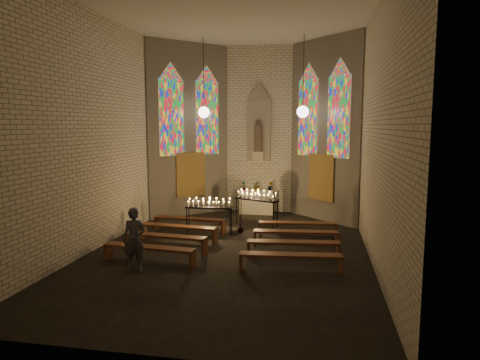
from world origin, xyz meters
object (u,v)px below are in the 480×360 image
object	(u,v)px
votive_stand_left	(209,205)
aisle_flower_pot	(240,227)
votive_stand_right	(257,197)
altar	(257,202)
visitor	(134,240)

from	to	relation	value
votive_stand_left	aisle_flower_pot	bearing A→B (deg)	18.32
aisle_flower_pot	votive_stand_right	xyz separation A→B (m)	(0.40, 1.17, 0.88)
votive_stand_left	votive_stand_right	world-z (taller)	votive_stand_right
altar	votive_stand_left	distance (m)	3.87
visitor	votive_stand_right	bearing A→B (deg)	59.83
altar	aisle_flower_pot	size ratio (longest dim) A/B	3.83
votive_stand_right	visitor	size ratio (longest dim) A/B	1.05
votive_stand_left	votive_stand_right	distance (m)	2.10
votive_stand_left	votive_stand_right	size ratio (longest dim) A/B	0.95
votive_stand_right	visitor	distance (m)	6.02
altar	votive_stand_right	world-z (taller)	votive_stand_right
aisle_flower_pot	votive_stand_left	bearing A→B (deg)	-159.31
altar	visitor	bearing A→B (deg)	-104.89
altar	votive_stand_right	xyz separation A→B (m)	(0.30, -2.12, 0.56)
aisle_flower_pot	votive_stand_right	distance (m)	1.52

